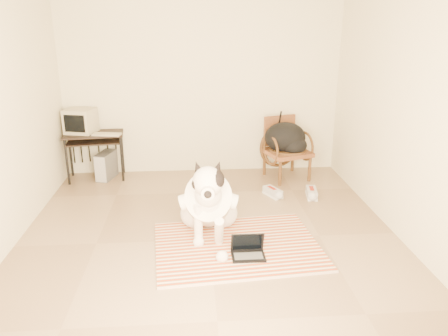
{
  "coord_description": "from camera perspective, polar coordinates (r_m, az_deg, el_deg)",
  "views": [
    {
      "loc": [
        -0.16,
        -4.09,
        2.19
      ],
      "look_at": [
        0.16,
        0.19,
        0.73
      ],
      "focal_mm": 35.0,
      "sensor_mm": 36.0,
      "label": 1
    }
  ],
  "objects": [
    {
      "name": "backpack",
      "position": [
        6.23,
        8.19,
        3.81
      ],
      "size": [
        0.58,
        0.5,
        0.43
      ],
      "color": "black",
      "rests_on": "rattan_chair"
    },
    {
      "name": "wall_right",
      "position": [
        4.7,
        23.27,
        7.0
      ],
      "size": [
        0.0,
        4.5,
        4.5
      ],
      "primitive_type": "plane",
      "rotation": [
        1.57,
        0.0,
        -1.57
      ],
      "color": "beige",
      "rests_on": "floor"
    },
    {
      "name": "wall_back",
      "position": [
        6.4,
        -2.91,
        11.26
      ],
      "size": [
        4.5,
        0.0,
        4.5
      ],
      "primitive_type": "plane",
      "rotation": [
        1.57,
        0.0,
        0.0
      ],
      "color": "beige",
      "rests_on": "floor"
    },
    {
      "name": "rattan_chair",
      "position": [
        6.34,
        8.05,
        2.61
      ],
      "size": [
        0.72,
        0.7,
        0.87
      ],
      "color": "brown",
      "rests_on": "floor"
    },
    {
      "name": "laptop",
      "position": [
        4.3,
        3.14,
        -10.68
      ],
      "size": [
        0.32,
        0.23,
        0.22
      ],
      "color": "black",
      "rests_on": "rug"
    },
    {
      "name": "sneaker_right",
      "position": [
        5.8,
        11.36,
        -3.24
      ],
      "size": [
        0.17,
        0.33,
        0.11
      ],
      "color": "silver",
      "rests_on": "floor"
    },
    {
      "name": "wall_front",
      "position": [
        2.03,
        0.51,
        -5.66
      ],
      "size": [
        4.5,
        0.0,
        4.5
      ],
      "primitive_type": "plane",
      "rotation": [
        -1.57,
        0.0,
        0.0
      ],
      "color": "beige",
      "rests_on": "floor"
    },
    {
      "name": "sneaker_left",
      "position": [
        5.75,
        6.37,
        -3.19
      ],
      "size": [
        0.24,
        0.33,
        0.11
      ],
      "color": "silver",
      "rests_on": "floor"
    },
    {
      "name": "floor",
      "position": [
        4.65,
        -1.88,
        -9.32
      ],
      "size": [
        4.5,
        4.5,
        0.0
      ],
      "primitive_type": "plane",
      "color": "#8D7356",
      "rests_on": "ground"
    },
    {
      "name": "desk_keyboard",
      "position": [
        6.26,
        -15.07,
        4.27
      ],
      "size": [
        0.4,
        0.21,
        0.03
      ],
      "primitive_type": "cube",
      "rotation": [
        0.0,
        0.0,
        -0.18
      ],
      "color": "#B0A68A",
      "rests_on": "computer_desk"
    },
    {
      "name": "computer_desk",
      "position": [
        6.44,
        -16.63,
        3.54
      ],
      "size": [
        0.86,
        0.54,
        0.67
      ],
      "color": "black",
      "rests_on": "floor"
    },
    {
      "name": "dog",
      "position": [
        4.58,
        -2.01,
        -4.51
      ],
      "size": [
        0.63,
        1.32,
        0.95
      ],
      "color": "white",
      "rests_on": "rug"
    },
    {
      "name": "rug",
      "position": [
        4.51,
        1.75,
        -10.12
      ],
      "size": [
        1.75,
        1.4,
        0.02
      ],
      "color": "red",
      "rests_on": "floor"
    },
    {
      "name": "crt_monitor",
      "position": [
        6.48,
        -18.22,
        5.87
      ],
      "size": [
        0.45,
        0.44,
        0.34
      ],
      "color": "#B0A68A",
      "rests_on": "computer_desk"
    },
    {
      "name": "pc_tower",
      "position": [
        6.52,
        -15.12,
        0.32
      ],
      "size": [
        0.27,
        0.44,
        0.39
      ],
      "color": "#4C4B4E",
      "rests_on": "floor"
    }
  ]
}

